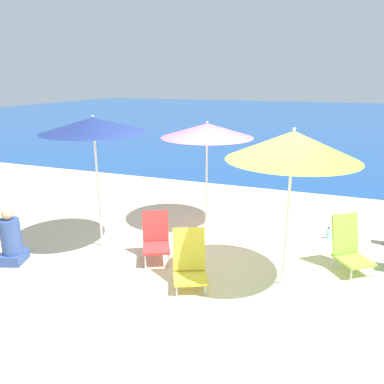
% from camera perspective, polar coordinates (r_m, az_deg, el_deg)
% --- Properties ---
extents(ground_plane, '(60.00, 60.00, 0.00)m').
position_cam_1_polar(ground_plane, '(5.81, 3.92, -11.61)').
color(ground_plane, beige).
extents(sea_water, '(60.00, 40.00, 0.01)m').
position_cam_1_polar(sea_water, '(29.65, 18.00, 10.76)').
color(sea_water, '#19478C').
rests_on(sea_water, ground).
extents(beach_umbrella_navy, '(1.66, 1.66, 2.23)m').
position_cam_1_polar(beach_umbrella_navy, '(6.15, -14.80, 9.78)').
color(beach_umbrella_navy, white).
rests_on(beach_umbrella_navy, ground).
extents(beach_umbrella_pink, '(1.71, 1.71, 2.03)m').
position_cam_1_polar(beach_umbrella_pink, '(6.96, 2.32, 9.34)').
color(beach_umbrella_pink, white).
rests_on(beach_umbrella_pink, ground).
extents(beach_umbrella_lime, '(1.71, 1.71, 2.19)m').
position_cam_1_polar(beach_umbrella_lime, '(4.90, 15.13, 6.82)').
color(beach_umbrella_lime, white).
rests_on(beach_umbrella_lime, ground).
extents(beach_chair_lime, '(0.69, 0.71, 0.83)m').
position_cam_1_polar(beach_chair_lime, '(6.12, 22.77, -7.53)').
color(beach_chair_lime, silver).
rests_on(beach_chair_lime, ground).
extents(beach_chair_red, '(0.62, 0.69, 0.76)m').
position_cam_1_polar(beach_chair_red, '(5.97, -5.52, -6.83)').
color(beach_chair_red, silver).
rests_on(beach_chair_red, ground).
extents(beach_chair_yellow, '(0.65, 0.72, 0.76)m').
position_cam_1_polar(beach_chair_yellow, '(5.28, -0.39, -10.51)').
color(beach_chair_yellow, silver).
rests_on(beach_chair_yellow, ground).
extents(person_seated_near, '(0.44, 0.48, 0.90)m').
position_cam_1_polar(person_seated_near, '(6.47, -25.82, -6.63)').
color(person_seated_near, '#334C8C').
rests_on(person_seated_near, ground).
extents(water_bottle, '(0.07, 0.07, 0.22)m').
position_cam_1_polar(water_bottle, '(7.21, 20.04, -6.03)').
color(water_bottle, '#8CCCEA').
rests_on(water_bottle, ground).
extents(seagull, '(0.27, 0.11, 0.23)m').
position_cam_1_polar(seagull, '(8.07, 22.43, -3.45)').
color(seagull, gold).
rests_on(seagull, ground).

